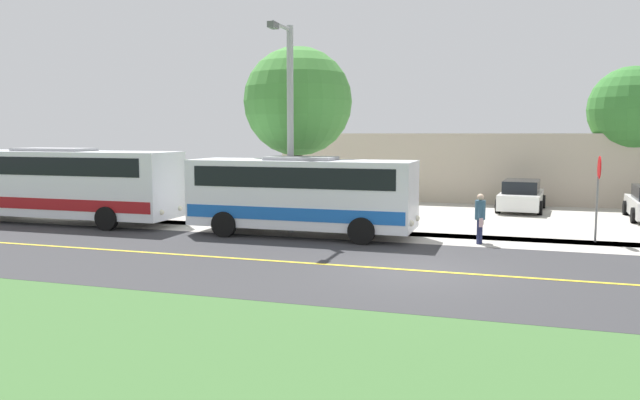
% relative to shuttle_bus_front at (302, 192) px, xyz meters
% --- Properties ---
extents(ground_plane, '(120.00, 120.00, 0.00)m').
position_rel_shuttle_bus_front_xyz_m(ground_plane, '(4.46, 4.72, -1.55)').
color(ground_plane, '#3D6633').
extents(road_surface, '(8.00, 100.00, 0.01)m').
position_rel_shuttle_bus_front_xyz_m(road_surface, '(4.46, 4.72, -1.54)').
color(road_surface, '#333335').
rests_on(road_surface, ground).
extents(sidewalk, '(2.40, 100.00, 0.01)m').
position_rel_shuttle_bus_front_xyz_m(sidewalk, '(-0.74, 4.72, -1.54)').
color(sidewalk, '#B2ADA3').
rests_on(sidewalk, ground).
extents(parking_lot_surface, '(14.00, 36.00, 0.01)m').
position_rel_shuttle_bus_front_xyz_m(parking_lot_surface, '(-7.94, 7.72, -1.54)').
color(parking_lot_surface, '#B2ADA3').
rests_on(parking_lot_surface, ground).
extents(road_centre_line, '(0.16, 100.00, 0.00)m').
position_rel_shuttle_bus_front_xyz_m(road_centre_line, '(4.46, 4.72, -1.54)').
color(road_centre_line, gold).
rests_on(road_centre_line, ground).
extents(shuttle_bus_front, '(2.58, 8.10, 2.81)m').
position_rel_shuttle_bus_front_xyz_m(shuttle_bus_front, '(0.00, 0.00, 0.00)').
color(shuttle_bus_front, white).
rests_on(shuttle_bus_front, ground).
extents(transit_bus_rear, '(2.64, 10.66, 3.03)m').
position_rel_shuttle_bus_front_xyz_m(transit_bus_rear, '(-0.03, -10.60, 0.12)').
color(transit_bus_rear, white).
rests_on(transit_bus_rear, ground).
extents(pedestrian_with_bags, '(0.72, 0.34, 1.65)m').
position_rel_shuttle_bus_front_xyz_m(pedestrian_with_bags, '(-0.20, 6.15, -0.66)').
color(pedestrian_with_bags, '#1E2347').
rests_on(pedestrian_with_bags, ground).
extents(stop_sign, '(0.76, 0.07, 2.88)m').
position_rel_shuttle_bus_front_xyz_m(stop_sign, '(-1.64, 9.84, 0.42)').
color(stop_sign, slate).
rests_on(stop_sign, ground).
extents(street_light_pole, '(1.97, 0.24, 7.44)m').
position_rel_shuttle_bus_front_xyz_m(street_light_pole, '(-0.40, -0.61, 2.58)').
color(street_light_pole, '#9E9EA3').
rests_on(street_light_pole, ground).
extents(parked_car_near, '(4.54, 2.31, 1.45)m').
position_rel_shuttle_bus_front_xyz_m(parked_car_near, '(-9.75, 7.54, -0.86)').
color(parked_car_near, white).
rests_on(parked_car_near, ground).
extents(tree_curbside, '(4.33, 4.33, 7.06)m').
position_rel_shuttle_bus_front_xyz_m(tree_curbside, '(-2.94, -1.17, 3.33)').
color(tree_curbside, '#4C3826').
rests_on(tree_curbside, ground).
extents(tree_lot_edge, '(4.19, 4.19, 6.88)m').
position_rel_shuttle_bus_front_xyz_m(tree_lot_edge, '(-12.94, 12.58, 3.22)').
color(tree_lot_edge, '#4C3826').
rests_on(tree_lot_edge, ground).
extents(commercial_building, '(10.00, 23.50, 3.62)m').
position_rel_shuttle_bus_front_xyz_m(commercial_building, '(-16.94, 6.43, 0.26)').
color(commercial_building, '#B7A893').
rests_on(commercial_building, ground).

